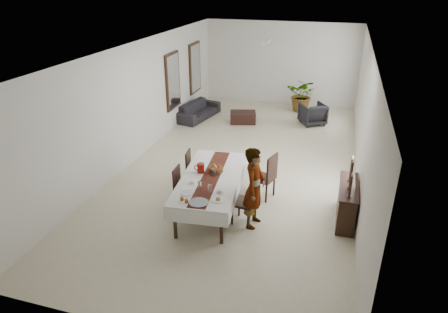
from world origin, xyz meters
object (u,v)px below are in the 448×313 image
Objects in this scene: red_pitcher at (201,168)px; sideboard_body at (347,203)px; woman at (254,188)px; sofa at (199,110)px; dining_table_top at (211,178)px.

sideboard_body is at bearing 4.74° from red_pitcher.
red_pitcher is 1.40m from woman.
woman is 0.88× the size of sofa.
sofa is at bearing 134.38° from sideboard_body.
woman reaches higher than sofa.
woman is at bearing -158.48° from sideboard_body.
dining_table_top is at bearing 77.92° from woman.
dining_table_top is 0.34m from red_pitcher.
sideboard_body is 7.55m from sofa.
woman is 2.05m from sideboard_body.
woman is (1.04, -0.34, 0.10)m from dining_table_top.
red_pitcher is at bearing 149.04° from dining_table_top.
sideboard_body is (3.17, 0.26, -0.52)m from red_pitcher.
dining_table_top is at bearing -172.23° from sideboard_body.
sofa is (-2.39, 5.79, -0.48)m from dining_table_top.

